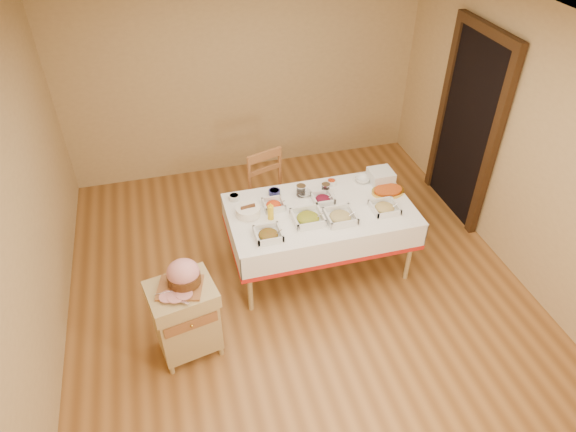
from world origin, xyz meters
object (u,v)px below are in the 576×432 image
object	(u,v)px
dining_table	(320,221)
plate_stack	(381,176)
ham_on_board	(183,276)
preserve_jar_left	(301,191)
bread_basket	(248,211)
mustard_bottle	(271,212)
preserve_jar_right	(326,189)
brass_platter	(388,191)
dining_chair	(272,196)
butcher_cart	(185,316)

from	to	relation	value
dining_table	plate_stack	distance (m)	0.84
ham_on_board	preserve_jar_left	xyz separation A→B (m)	(1.28, 0.97, -0.06)
ham_on_board	bread_basket	xyz separation A→B (m)	(0.70, 0.79, -0.07)
dining_table	preserve_jar_left	distance (m)	0.36
preserve_jar_left	mustard_bottle	bearing A→B (deg)	-143.22
ham_on_board	preserve_jar_right	bearing A→B (deg)	31.55
dining_table	ham_on_board	bearing A→B (deg)	-153.36
dining_table	preserve_jar_right	distance (m)	0.34
preserve_jar_left	bread_basket	xyz separation A→B (m)	(-0.58, -0.18, -0.01)
ham_on_board	brass_platter	size ratio (longest dim) A/B	1.11
mustard_bottle	plate_stack	xyz separation A→B (m)	(1.27, 0.31, -0.02)
dining_table	bread_basket	xyz separation A→B (m)	(-0.71, 0.09, 0.21)
ham_on_board	brass_platter	bearing A→B (deg)	19.98
dining_table	mustard_bottle	distance (m)	0.57
preserve_jar_right	bread_basket	distance (m)	0.85
ham_on_board	brass_platter	world-z (taller)	ham_on_board
dining_table	ham_on_board	distance (m)	1.60
dining_chair	mustard_bottle	size ratio (longest dim) A/B	5.41
preserve_jar_right	plate_stack	distance (m)	0.63
mustard_bottle	bread_basket	xyz separation A→B (m)	(-0.20, 0.11, -0.04)
butcher_cart	preserve_jar_right	distance (m)	1.89
preserve_jar_right	bread_basket	bearing A→B (deg)	-169.88
butcher_cart	preserve_jar_left	world-z (taller)	preserve_jar_left
preserve_jar_left	brass_platter	size ratio (longest dim) A/B	0.35
brass_platter	preserve_jar_left	bearing A→B (deg)	168.01
dining_table	dining_chair	size ratio (longest dim) A/B	1.81
dining_chair	ham_on_board	xyz separation A→B (m)	(-1.08, -1.36, 0.35)
mustard_bottle	preserve_jar_right	bearing A→B (deg)	22.32
mustard_bottle	bread_basket	distance (m)	0.23
preserve_jar_left	preserve_jar_right	xyz separation A→B (m)	(0.25, -0.03, -0.00)
preserve_jar_left	brass_platter	bearing A→B (deg)	-11.99
ham_on_board	preserve_jar_right	world-z (taller)	ham_on_board
dining_chair	brass_platter	size ratio (longest dim) A/B	2.92
dining_chair	plate_stack	size ratio (longest dim) A/B	4.20
bread_basket	dining_table	bearing A→B (deg)	-7.14
dining_table	butcher_cart	world-z (taller)	butcher_cart
bread_basket	dining_chair	bearing A→B (deg)	56.51
ham_on_board	bread_basket	size ratio (longest dim) A/B	1.60
mustard_bottle	brass_platter	size ratio (longest dim) A/B	0.54
preserve_jar_right	plate_stack	world-z (taller)	plate_stack
ham_on_board	preserve_jar_left	world-z (taller)	ham_on_board
dining_chair	ham_on_board	bearing A→B (deg)	-128.31
brass_platter	preserve_jar_right	bearing A→B (deg)	165.54
butcher_cart	preserve_jar_right	size ratio (longest dim) A/B	6.86
mustard_bottle	ham_on_board	bearing A→B (deg)	-142.78
ham_on_board	butcher_cart	bearing A→B (deg)	-141.85
preserve_jar_right	brass_platter	world-z (taller)	preserve_jar_right
mustard_bottle	brass_platter	world-z (taller)	mustard_bottle
brass_platter	dining_chair	bearing A→B (deg)	151.75
preserve_jar_left	preserve_jar_right	size ratio (longest dim) A/B	1.09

